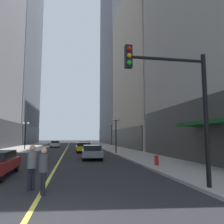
% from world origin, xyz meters
% --- Properties ---
extents(ground_plane, '(200.00, 200.00, 0.00)m').
position_xyz_m(ground_plane, '(0.00, 35.00, 0.00)').
color(ground_plane, '#262628').
extents(sidewalk_left, '(4.50, 78.00, 0.15)m').
position_xyz_m(sidewalk_left, '(-8.25, 35.00, 0.07)').
color(sidewalk_left, '#9E9991').
rests_on(sidewalk_left, ground).
extents(sidewalk_right, '(4.50, 78.00, 0.15)m').
position_xyz_m(sidewalk_right, '(8.25, 35.00, 0.07)').
color(sidewalk_right, '#9E9991').
rests_on(sidewalk_right, ground).
extents(lane_centre_stripe, '(0.16, 70.00, 0.01)m').
position_xyz_m(lane_centre_stripe, '(0.00, 35.00, 0.00)').
color(lane_centre_stripe, '#E5D64C').
rests_on(lane_centre_stripe, ground).
extents(building_left_far, '(13.37, 26.00, 83.11)m').
position_xyz_m(building_left_far, '(-17.10, 60.00, 41.47)').
color(building_left_far, slate).
rests_on(building_left_far, ground).
extents(building_right_mid, '(14.17, 24.00, 30.59)m').
position_xyz_m(building_right_mid, '(17.48, 34.50, 15.24)').
color(building_right_mid, '#B7AD99').
rests_on(building_right_mid, ground).
extents(building_right_far, '(15.30, 26.00, 55.65)m').
position_xyz_m(building_right_far, '(18.06, 60.00, 27.75)').
color(building_right_far, slate).
rests_on(building_right_far, ground).
extents(storefront_awning_right, '(1.60, 6.45, 3.12)m').
position_xyz_m(storefront_awning_right, '(9.69, 6.72, 2.99)').
color(storefront_awning_right, '#144C1E').
rests_on(storefront_awning_right, ground).
extents(car_grey, '(1.96, 4.56, 1.32)m').
position_xyz_m(car_grey, '(2.92, 15.32, 0.72)').
color(car_grey, slate).
rests_on(car_grey, ground).
extents(car_yellow, '(1.98, 4.78, 1.32)m').
position_xyz_m(car_yellow, '(2.54, 24.98, 0.72)').
color(car_yellow, yellow).
rests_on(car_yellow, ground).
extents(car_maroon, '(2.09, 4.42, 1.32)m').
position_xyz_m(car_maroon, '(3.04, 32.97, 0.72)').
color(car_maroon, maroon).
rests_on(car_maroon, ground).
extents(car_silver, '(1.95, 4.78, 1.32)m').
position_xyz_m(car_silver, '(-2.38, 40.21, 0.72)').
color(car_silver, '#B7B7BC').
rests_on(car_silver, ground).
extents(pedestrian_in_grey_suit, '(0.46, 0.46, 1.77)m').
position_xyz_m(pedestrian_in_grey_suit, '(-0.45, 3.66, 1.04)').
color(pedestrian_in_grey_suit, black).
rests_on(pedestrian_in_grey_suit, ground).
extents(pedestrian_with_orange_bag, '(0.43, 0.43, 1.70)m').
position_xyz_m(pedestrian_with_orange_bag, '(0.10, 2.85, 0.99)').
color(pedestrian_with_orange_bag, black).
rests_on(pedestrian_with_orange_bag, ground).
extents(traffic_light_near_right, '(3.43, 0.35, 5.65)m').
position_xyz_m(traffic_light_near_right, '(5.35, 2.34, 3.74)').
color(traffic_light_near_right, black).
rests_on(traffic_light_near_right, ground).
extents(street_lamp_left_far, '(1.06, 0.36, 4.43)m').
position_xyz_m(street_lamp_left_far, '(-6.40, 31.24, 3.26)').
color(street_lamp_left_far, black).
rests_on(street_lamp_left_far, ground).
extents(street_lamp_right_mid, '(1.06, 0.36, 4.43)m').
position_xyz_m(street_lamp_right_mid, '(6.40, 21.25, 3.26)').
color(street_lamp_right_mid, black).
rests_on(street_lamp_right_mid, ground).
extents(fire_hydrant_right, '(0.28, 0.28, 0.80)m').
position_xyz_m(fire_hydrant_right, '(6.90, 9.08, 0.40)').
color(fire_hydrant_right, red).
rests_on(fire_hydrant_right, ground).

